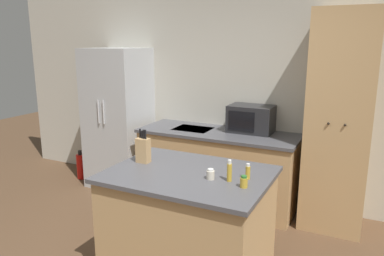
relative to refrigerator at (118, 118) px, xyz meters
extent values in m
cube|color=beige|center=(1.73, 0.36, 0.38)|extent=(7.20, 0.06, 2.60)
cube|color=#B7BABC|center=(0.00, 0.00, 0.00)|extent=(0.74, 0.66, 1.84)
cylinder|color=silver|center=(-0.04, -0.35, 0.15)|extent=(0.02, 0.02, 0.30)
cylinder|color=silver|center=(0.04, -0.35, 0.15)|extent=(0.02, 0.02, 0.30)
cube|color=tan|center=(1.44, 0.00, -0.49)|extent=(1.84, 0.67, 0.86)
cube|color=#4C4C51|center=(1.44, 0.00, -0.04)|extent=(1.88, 0.71, 0.03)
cube|color=#9EA0A3|center=(1.11, 0.00, -0.03)|extent=(0.44, 0.34, 0.01)
cube|color=tan|center=(2.74, 0.04, 0.20)|extent=(0.62, 0.59, 2.24)
sphere|color=black|center=(2.67, -0.27, 0.25)|extent=(0.02, 0.02, 0.02)
sphere|color=black|center=(2.82, -0.27, 0.25)|extent=(0.02, 0.02, 0.02)
cube|color=tan|center=(1.76, -1.41, -0.49)|extent=(1.24, 0.91, 0.87)
cube|color=#4C4C51|center=(1.76, -1.41, -0.03)|extent=(1.30, 0.97, 0.03)
cube|color=#232326|center=(1.78, 0.14, 0.13)|extent=(0.51, 0.34, 0.31)
cube|color=black|center=(1.72, -0.03, 0.13)|extent=(0.30, 0.01, 0.22)
cube|color=tan|center=(1.29, -1.36, 0.09)|extent=(0.11, 0.08, 0.21)
cylinder|color=black|center=(1.25, -1.34, 0.24)|extent=(0.02, 0.02, 0.08)
cylinder|color=black|center=(1.28, -1.35, 0.23)|extent=(0.02, 0.02, 0.07)
cylinder|color=black|center=(1.30, -1.36, 0.24)|extent=(0.02, 0.02, 0.08)
cylinder|color=black|center=(1.32, -1.36, 0.24)|extent=(0.02, 0.02, 0.08)
cylinder|color=gold|center=(2.23, -1.34, 0.03)|extent=(0.04, 0.04, 0.10)
cylinder|color=silver|center=(2.23, -1.34, 0.10)|extent=(0.03, 0.03, 0.02)
cylinder|color=gold|center=(2.25, -1.52, 0.02)|extent=(0.06, 0.06, 0.07)
cylinder|color=#286628|center=(2.25, -1.52, 0.06)|extent=(0.04, 0.04, 0.02)
cylinder|color=beige|center=(1.97, -1.47, 0.02)|extent=(0.06, 0.06, 0.07)
cylinder|color=silver|center=(1.97, -1.47, 0.06)|extent=(0.05, 0.05, 0.01)
cylinder|color=gold|center=(2.12, -1.45, 0.05)|extent=(0.04, 0.04, 0.14)
cylinder|color=silver|center=(2.12, -1.45, 0.14)|extent=(0.03, 0.03, 0.03)
cylinder|color=red|center=(-0.62, -0.10, -0.74)|extent=(0.11, 0.11, 0.35)
cylinder|color=black|center=(-0.62, -0.10, -0.53)|extent=(0.05, 0.05, 0.06)
camera|label=1|loc=(3.03, -3.95, 1.02)|focal=35.00mm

